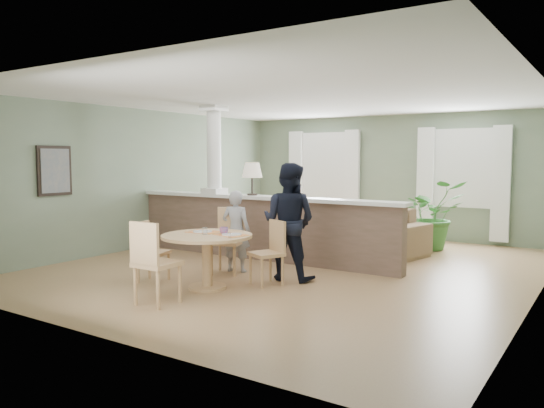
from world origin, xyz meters
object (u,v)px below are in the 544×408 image
Objects in this scene: chair_far_boy at (229,237)px; man_person at (289,222)px; chair_far_man at (271,249)px; chair_near at (152,259)px; dining_table at (208,246)px; child_person at (236,231)px; chair_side at (149,248)px; houseplant at (431,215)px; sofa at (348,228)px.

chair_far_boy is 0.59× the size of man_person.
chair_near reaches higher than chair_far_man.
chair_far_boy is 1.06m from man_person.
child_person reaches higher than dining_table.
chair_far_boy is at bearing -45.23° from chair_side.
chair_side is at bearing -126.87° from chair_far_man.
houseplant is 4.28m from chair_far_boy.
chair_far_man reaches higher than chair_side.
chair_far_boy is 0.98× the size of chair_near.
chair_far_man is at bearing -79.31° from chair_side.
child_person is (0.07, 0.11, 0.09)m from chair_far_boy.
man_person is (1.61, 1.20, 0.37)m from chair_side.
child_person reaches higher than chair_side.
chair_far_boy reaches higher than dining_table.
houseplant is 1.32× the size of chair_near.
child_person is at bearing -5.83° from man_person.
child_person is (-0.63, -2.71, 0.21)m from sofa.
man_person is (0.95, 0.00, 0.21)m from child_person.
man_person reaches higher than chair_near.
man_person is (0.06, 0.39, 0.35)m from chair_far_man.
chair_side is at bearing -136.88° from chair_far_boy.
sofa is 3.28× the size of chair_far_man.
chair_far_man reaches higher than sofa.
chair_side is 2.04m from man_person.
chair_far_boy is 1.00m from chair_far_man.
houseplant is 1.05× the size of child_person.
chair_side reaches higher than dining_table.
chair_side reaches higher than sofa.
sofa is at bearing -95.00° from chair_near.
sofa is 3.11m from chair_far_man.
sofa is 1.63m from houseplant.
houseplant is at bearing 44.02° from chair_far_boy.
man_person is at bearing -70.20° from sofa.
houseplant reaches higher than chair_side.
chair_side is (-0.98, -0.13, -0.11)m from dining_table.
man_person is (-0.96, -3.68, 0.18)m from houseplant.
chair_near is at bearing -105.55° from houseplant.
dining_table is at bearing 94.38° from child_person.
man_person is at bearing 107.61° from chair_far_man.
sofa is at bearing -142.75° from houseplant.
dining_table is 1.36× the size of chair_far_man.
chair_far_man is 1.04× the size of chair_side.
sofa is 2.76m from man_person.
chair_far_man is (-1.02, -4.07, -0.18)m from houseplant.
sofa reaches higher than dining_table.
chair_far_man is 1.77m from chair_near.
chair_near reaches higher than dining_table.
houseplant is at bearing -130.01° from child_person.
dining_table is 1.42× the size of chair_side.
man_person is at bearing 167.64° from child_person.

